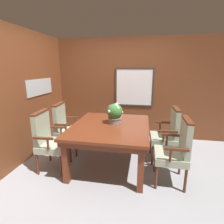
# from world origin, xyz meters

# --- Properties ---
(ground_plane) EXTENTS (14.00, 14.00, 0.00)m
(ground_plane) POSITION_xyz_m (0.00, 0.00, 0.00)
(ground_plane) COLOR #93969E
(wall_back) EXTENTS (7.20, 0.08, 2.45)m
(wall_back) POSITION_xyz_m (0.00, 1.76, 1.23)
(wall_back) COLOR brown
(wall_back) RESTS_ON ground_plane
(wall_left) EXTENTS (0.08, 7.20, 2.45)m
(wall_left) POSITION_xyz_m (-1.64, 0.00, 1.23)
(wall_left) COLOR brown
(wall_left) RESTS_ON ground_plane
(dining_table) EXTENTS (1.34, 1.55, 0.76)m
(dining_table) POSITION_xyz_m (0.02, 0.26, 0.66)
(dining_table) COLOR maroon
(dining_table) RESTS_ON ground_plane
(chair_right_far) EXTENTS (0.49, 0.58, 1.04)m
(chair_right_far) POSITION_xyz_m (1.06, 0.59, 0.56)
(chair_right_far) COLOR #562B19
(chair_right_far) RESTS_ON ground_plane
(chair_left_near) EXTENTS (0.50, 0.59, 1.04)m
(chair_left_near) POSITION_xyz_m (-1.00, -0.08, 0.56)
(chair_left_near) COLOR #562B19
(chair_left_near) RESTS_ON ground_plane
(chair_right_near) EXTENTS (0.48, 0.57, 1.04)m
(chair_right_near) POSITION_xyz_m (1.10, -0.09, 0.56)
(chair_right_near) COLOR #562B19
(chair_right_near) RESTS_ON ground_plane
(chair_left_far) EXTENTS (0.50, 0.58, 1.04)m
(chair_left_far) POSITION_xyz_m (-1.00, 0.59, 0.56)
(chair_left_far) COLOR #562B19
(chair_left_far) RESTS_ON ground_plane
(potted_plant) EXTENTS (0.29, 0.28, 0.38)m
(potted_plant) POSITION_xyz_m (0.08, 0.37, 0.94)
(potted_plant) COLOR gray
(potted_plant) RESTS_ON dining_table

